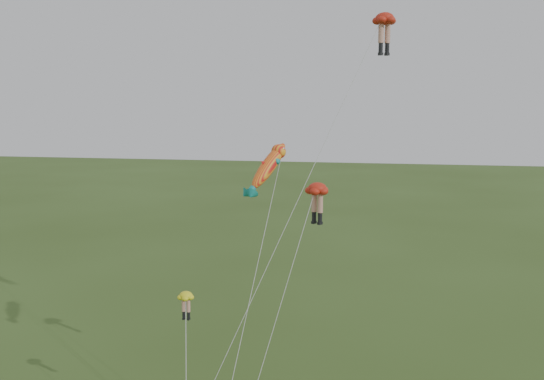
# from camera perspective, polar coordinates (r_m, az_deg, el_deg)

# --- Properties ---
(legs_kite_red_high) EXTENTS (10.82, 7.53, 22.97)m
(legs_kite_red_high) POSITION_cam_1_polar(r_m,az_deg,el_deg) (34.70, 10.18, 14.56)
(legs_kite_red_high) COLOR red
(legs_kite_red_high) RESTS_ON ground
(legs_kite_red_mid) EXTENTS (4.59, 5.97, 13.82)m
(legs_kite_red_mid) POSITION_cam_1_polar(r_m,az_deg,el_deg) (32.78, 4.15, -0.60)
(legs_kite_red_mid) COLOR red
(legs_kite_red_mid) RESTS_ON ground
(legs_kite_yellow) EXTENTS (2.06, 5.31, 8.15)m
(legs_kite_yellow) POSITION_cam_1_polar(r_m,az_deg,el_deg) (32.96, -8.11, -10.78)
(legs_kite_yellow) COLOR yellow
(legs_kite_yellow) RESTS_ON ground
(fish_kite) EXTENTS (2.89, 8.56, 16.08)m
(fish_kite) POSITION_cam_1_polar(r_m,az_deg,el_deg) (33.92, -0.34, 2.16)
(fish_kite) COLOR orange
(fish_kite) RESTS_ON ground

